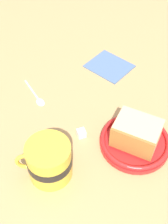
# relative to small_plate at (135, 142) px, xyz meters

# --- Properties ---
(ground_plane) EXTENTS (1.39, 1.39, 0.02)m
(ground_plane) POSITION_rel_small_plate_xyz_m (0.07, 0.02, -0.02)
(ground_plane) COLOR tan
(small_plate) EXTENTS (0.16, 0.16, 0.02)m
(small_plate) POSITION_rel_small_plate_xyz_m (0.00, 0.00, 0.00)
(small_plate) COLOR red
(small_plate) RESTS_ON ground_plane
(cake_slice) EXTENTS (0.11, 0.10, 0.06)m
(cake_slice) POSITION_rel_small_plate_xyz_m (-0.00, 0.00, 0.03)
(cake_slice) COLOR #9E662D
(cake_slice) RESTS_ON small_plate
(tea_mug) EXTENTS (0.10, 0.10, 0.09)m
(tea_mug) POSITION_rel_small_plate_xyz_m (0.09, 0.18, 0.04)
(tea_mug) COLOR gold
(tea_mug) RESTS_ON ground_plane
(teaspoon) EXTENTS (0.11, 0.04, 0.01)m
(teaspoon) POSITION_rel_small_plate_xyz_m (0.27, 0.05, -0.01)
(teaspoon) COLOR silver
(teaspoon) RESTS_ON ground_plane
(folded_napkin) EXTENTS (0.12, 0.10, 0.01)m
(folded_napkin) POSITION_rel_small_plate_xyz_m (0.21, -0.18, -0.01)
(folded_napkin) COLOR slate
(folded_napkin) RESTS_ON ground_plane
(sugar_cube) EXTENTS (0.02, 0.02, 0.02)m
(sugar_cube) POSITION_rel_small_plate_xyz_m (0.11, 0.06, -0.00)
(sugar_cube) COLOR white
(sugar_cube) RESTS_ON ground_plane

